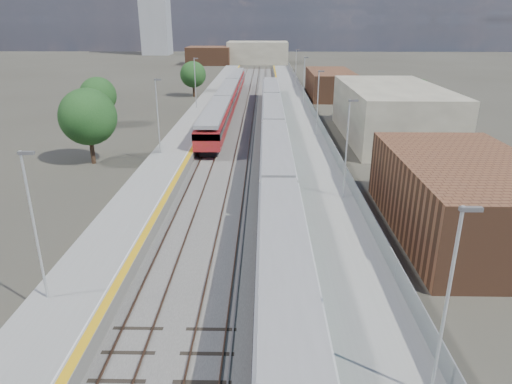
{
  "coord_description": "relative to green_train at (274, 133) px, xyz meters",
  "views": [
    {
      "loc": [
        0.48,
        -11.04,
        13.87
      ],
      "look_at": [
        -0.11,
        19.79,
        2.2
      ],
      "focal_mm": 32.0,
      "sensor_mm": 36.0,
      "label": 1
    }
  ],
  "objects": [
    {
      "name": "tree_d",
      "position": [
        22.09,
        20.59,
        1.38
      ],
      "size": [
        4.17,
        4.17,
        5.65
      ],
      "color": "#382619",
      "rests_on": "ground"
    },
    {
      "name": "buildings",
      "position": [
        -19.62,
        100.49,
        8.53
      ],
      "size": [
        72.0,
        185.5,
        40.0
      ],
      "color": "brown",
      "rests_on": "ground"
    },
    {
      "name": "tree_b",
      "position": [
        -23.77,
        13.2,
        2.04
      ],
      "size": [
        4.93,
        4.93,
        6.69
      ],
      "color": "#382619",
      "rests_on": "ground"
    },
    {
      "name": "ballast_bed",
      "position": [
        -3.75,
        14.4,
        -2.14
      ],
      "size": [
        10.5,
        155.0,
        0.06
      ],
      "primitive_type": "cube",
      "color": "#565451",
      "rests_on": "ground"
    },
    {
      "name": "ground",
      "position": [
        -1.5,
        11.9,
        -2.17
      ],
      "size": [
        320.0,
        320.0,
        0.0
      ],
      "primitive_type": "plane",
      "color": "#47443A",
      "rests_on": "ground"
    },
    {
      "name": "tree_c",
      "position": [
        -14.64,
        39.19,
        1.99
      ],
      "size": [
        4.88,
        4.88,
        6.61
      ],
      "color": "#382619",
      "rests_on": "ground"
    },
    {
      "name": "tree_a",
      "position": [
        -18.6,
        -4.46,
        2.65
      ],
      "size": [
        5.65,
        5.65,
        7.66
      ],
      "color": "#382619",
      "rests_on": "ground"
    },
    {
      "name": "tracks",
      "position": [
        -3.15,
        16.07,
        -2.07
      ],
      "size": [
        8.96,
        160.0,
        0.17
      ],
      "color": "#4C3323",
      "rests_on": "ground"
    },
    {
      "name": "green_train",
      "position": [
        0.0,
        0.0,
        0.0
      ],
      "size": [
        2.8,
        78.02,
        3.08
      ],
      "color": "black",
      "rests_on": "ground"
    },
    {
      "name": "red_train",
      "position": [
        -7.0,
        25.75,
        0.01
      ],
      "size": [
        2.92,
        59.15,
        3.68
      ],
      "color": "black",
      "rests_on": "ground"
    },
    {
      "name": "platform_right",
      "position": [
        3.78,
        14.39,
        -1.64
      ],
      "size": [
        4.7,
        155.0,
        8.52
      ],
      "color": "slate",
      "rests_on": "ground"
    },
    {
      "name": "platform_left",
      "position": [
        -10.55,
        14.39,
        -1.65
      ],
      "size": [
        4.3,
        155.0,
        8.52
      ],
      "color": "slate",
      "rests_on": "ground"
    }
  ]
}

